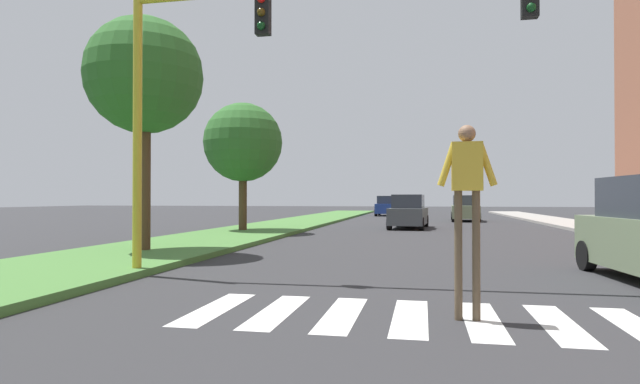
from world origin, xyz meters
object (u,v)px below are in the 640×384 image
object	(u,v)px
pedestrian_performer	(467,190)
sedan_midblock	(409,213)
sedan_distant	(465,209)
tree_mid	(144,77)
tree_far	(243,143)
sedan_far_horizon	(387,207)
traffic_light_gantry	(261,53)

from	to	relation	value
pedestrian_performer	sedan_midblock	distance (m)	20.23
sedan_distant	sedan_midblock	bearing A→B (deg)	-110.49
tree_mid	tree_far	distance (m)	9.00
tree_far	sedan_midblock	distance (m)	9.35
tree_far	sedan_distant	size ratio (longest dim) A/B	1.21
sedan_far_horizon	sedan_midblock	bearing A→B (deg)	-82.87
tree_mid	sedan_far_horizon	bearing A→B (deg)	82.49
pedestrian_performer	sedan_distant	world-z (taller)	pedestrian_performer
sedan_far_horizon	tree_far	bearing A→B (deg)	-101.09
traffic_light_gantry	sedan_distant	size ratio (longest dim) A/B	1.91
tree_far	sedan_midblock	xyz separation A→B (m)	(7.12, 5.13, -3.22)
traffic_light_gantry	sedan_midblock	bearing A→B (deg)	82.46
sedan_distant	sedan_far_horizon	world-z (taller)	sedan_far_horizon
tree_far	tree_mid	bearing A→B (deg)	-87.64
traffic_light_gantry	sedan_distant	xyz separation A→B (m)	(5.84, 26.93, -3.56)
sedan_far_horizon	traffic_light_gantry	bearing A→B (deg)	-89.89
tree_mid	sedan_distant	bearing A→B (deg)	66.39
sedan_distant	pedestrian_performer	bearing A→B (deg)	-94.32
tree_far	sedan_distant	distance (m)	18.33
tree_mid	sedan_far_horizon	xyz separation A→B (m)	(4.37, 33.14, -4.07)
tree_far	sedan_midblock	bearing A→B (deg)	35.77
tree_mid	sedan_distant	xyz separation A→B (m)	(10.28, 23.52, -4.08)
tree_mid	tree_far	world-z (taller)	tree_mid
traffic_light_gantry	tree_far	bearing A→B (deg)	111.27
tree_far	sedan_midblock	size ratio (longest dim) A/B	1.27
tree_mid	tree_far	bearing A→B (deg)	92.36
traffic_light_gantry	sedan_distant	world-z (taller)	traffic_light_gantry
tree_far	pedestrian_performer	distance (m)	17.39
sedan_distant	tree_mid	bearing A→B (deg)	-113.61
tree_far	pedestrian_performer	size ratio (longest dim) A/B	2.26
tree_mid	traffic_light_gantry	distance (m)	5.62
sedan_far_horizon	sedan_distant	bearing A→B (deg)	-58.44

